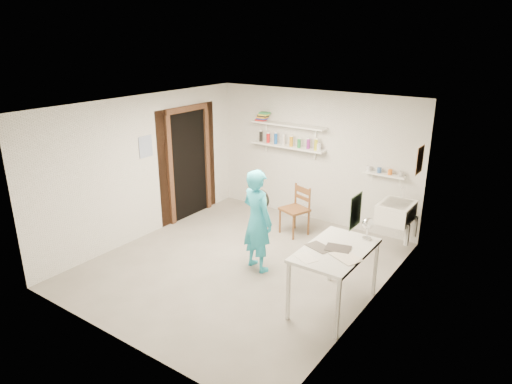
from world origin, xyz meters
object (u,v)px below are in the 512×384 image
Objects in this scene: man at (257,220)px; wooden_chair at (295,210)px; desk_lamp at (368,223)px; wall_clock at (262,199)px; belfast_sink at (396,212)px; work_table at (334,278)px.

wooden_chair is at bearing -67.12° from man.
wooden_chair is at bearing 146.24° from desk_lamp.
man is 0.34m from wall_clock.
man is 1.69× the size of wooden_chair.
belfast_sink reaches higher than work_table.
belfast_sink is at bearing 28.64° from wooden_chair.
belfast_sink is 2.13m from wall_clock.
man reaches higher than desk_lamp.
wooden_chair is (-0.18, 1.38, -0.31)m from man.
work_table is (1.43, -0.49, -0.62)m from wall_clock.
work_table is at bearing -27.57° from wooden_chair.
wall_clock is at bearing 179.84° from desk_lamp.
desk_lamp reaches higher than wooden_chair.
wall_clock is at bearing 161.01° from work_table.
man reaches higher than work_table.
man is at bearing -132.00° from belfast_sink.
belfast_sink is 2.22m from man.
belfast_sink is at bearing 93.64° from desk_lamp.
wooden_chair reaches higher than belfast_sink.
belfast_sink is 0.39× the size of man.
wall_clock reaches higher than desk_lamp.
desk_lamp is at bearing 15.45° from wall_clock.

